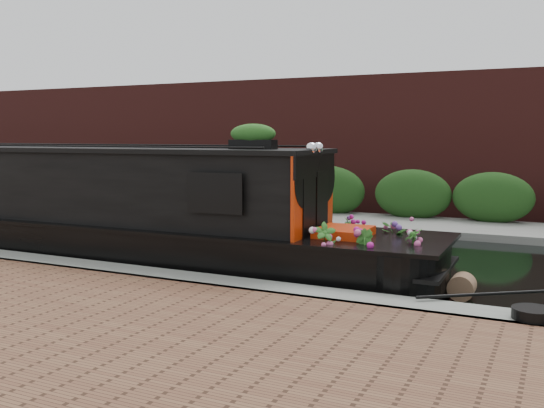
% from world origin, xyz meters
% --- Properties ---
extents(ground, '(80.00, 80.00, 0.00)m').
position_xyz_m(ground, '(0.00, 0.00, 0.00)').
color(ground, black).
rests_on(ground, ground).
extents(near_bank_coping, '(40.00, 0.60, 0.50)m').
position_xyz_m(near_bank_coping, '(0.00, -3.30, 0.00)').
color(near_bank_coping, gray).
rests_on(near_bank_coping, ground).
extents(far_bank_path, '(40.00, 2.40, 0.34)m').
position_xyz_m(far_bank_path, '(0.00, 4.20, 0.00)').
color(far_bank_path, slate).
rests_on(far_bank_path, ground).
extents(far_hedge, '(40.00, 1.10, 2.80)m').
position_xyz_m(far_hedge, '(0.00, 5.10, 0.00)').
color(far_hedge, '#1C4115').
rests_on(far_hedge, ground).
extents(far_brick_wall, '(40.00, 1.00, 8.00)m').
position_xyz_m(far_brick_wall, '(0.00, 7.20, 0.00)').
color(far_brick_wall, '#4D1D1A').
rests_on(far_brick_wall, ground).
extents(narrowboat, '(11.26, 2.15, 2.65)m').
position_xyz_m(narrowboat, '(-1.47, -1.91, 0.78)').
color(narrowboat, black).
rests_on(narrowboat, ground).
extents(rope_fender, '(0.36, 0.36, 0.36)m').
position_xyz_m(rope_fender, '(4.59, -1.91, 0.18)').
color(rope_fender, brown).
rests_on(rope_fender, ground).
extents(coiled_mooring_rope, '(0.45, 0.45, 0.12)m').
position_xyz_m(coiled_mooring_rope, '(5.55, -3.34, 0.31)').
color(coiled_mooring_rope, black).
rests_on(coiled_mooring_rope, near_bank_coping).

